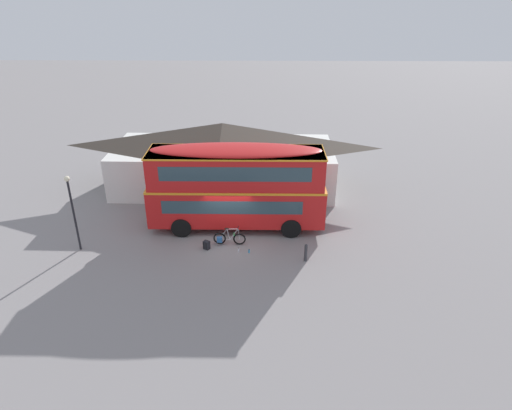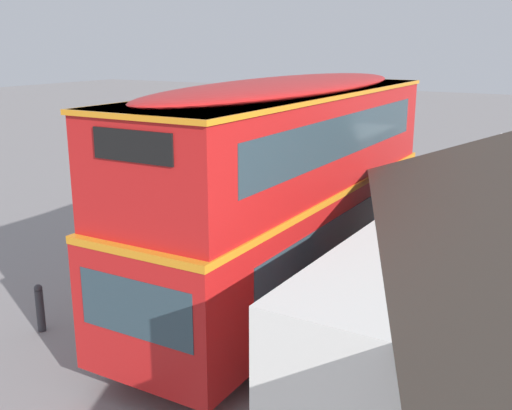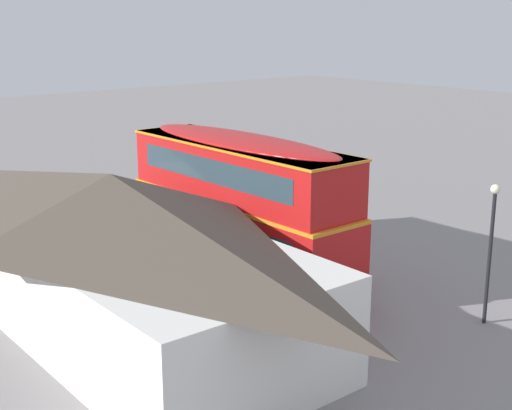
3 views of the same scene
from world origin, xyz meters
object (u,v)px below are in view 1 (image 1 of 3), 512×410
object	(u,v)px
water_bottle_blue_sports	(249,251)
kerb_bollard	(306,252)
double_decker_bus	(237,184)
touring_bicycle	(228,238)
street_lamp	(72,205)
water_bottle_clear_plastic	(239,250)
backpack_on_ground	(207,244)

from	to	relation	value
water_bottle_blue_sports	kerb_bollard	xyz separation A→B (m)	(2.86, -0.69, 0.40)
double_decker_bus	touring_bicycle	world-z (taller)	double_decker_bus
street_lamp	kerb_bollard	world-z (taller)	street_lamp
touring_bicycle	water_bottle_blue_sports	bearing A→B (deg)	-36.33
touring_bicycle	water_bottle_clear_plastic	bearing A→B (deg)	-52.09
double_decker_bus	touring_bicycle	distance (m)	3.05
water_bottle_clear_plastic	kerb_bollard	size ratio (longest dim) A/B	0.26
double_decker_bus	water_bottle_clear_plastic	distance (m)	3.74
double_decker_bus	kerb_bollard	world-z (taller)	double_decker_bus
backpack_on_ground	street_lamp	world-z (taller)	street_lamp
double_decker_bus	kerb_bollard	size ratio (longest dim) A/B	10.00
street_lamp	kerb_bollard	xyz separation A→B (m)	(11.73, -0.94, -2.11)
backpack_on_ground	kerb_bollard	distance (m)	5.21
double_decker_bus	backpack_on_ground	world-z (taller)	double_decker_bus
water_bottle_clear_plastic	kerb_bollard	xyz separation A→B (m)	(3.40, -0.77, 0.38)
touring_bicycle	water_bottle_blue_sports	distance (m)	1.43
water_bottle_clear_plastic	street_lamp	xyz separation A→B (m)	(-8.33, 0.17, 2.49)
water_bottle_blue_sports	kerb_bollard	size ratio (longest dim) A/B	0.23
double_decker_bus	touring_bicycle	xyz separation A→B (m)	(-0.38, -2.00, -2.27)
backpack_on_ground	water_bottle_clear_plastic	world-z (taller)	backpack_on_ground
double_decker_bus	kerb_bollard	bearing A→B (deg)	-44.34
double_decker_bus	street_lamp	distance (m)	8.52
kerb_bollard	water_bottle_clear_plastic	bearing A→B (deg)	167.28
touring_bicycle	backpack_on_ground	size ratio (longest dim) A/B	3.38
backpack_on_ground	water_bottle_clear_plastic	distance (m)	1.73
double_decker_bus	backpack_on_ground	xyz separation A→B (m)	(-1.49, -2.47, -2.38)
water_bottle_clear_plastic	water_bottle_blue_sports	size ratio (longest dim) A/B	1.13
double_decker_bus	water_bottle_clear_plastic	bearing A→B (deg)	-85.72
touring_bicycle	water_bottle_blue_sports	size ratio (longest dim) A/B	7.92
double_decker_bus	water_bottle_blue_sports	bearing A→B (deg)	-75.20
touring_bicycle	kerb_bollard	bearing A→B (deg)	-20.89
water_bottle_blue_sports	double_decker_bus	bearing A→B (deg)	104.80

